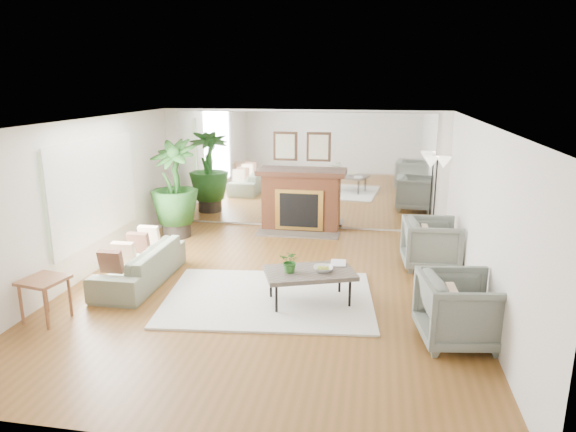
% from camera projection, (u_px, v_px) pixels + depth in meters
% --- Properties ---
extents(ground, '(7.00, 7.00, 0.00)m').
position_uv_depth(ground, '(268.00, 289.00, 7.80)').
color(ground, brown).
rests_on(ground, ground).
extents(wall_left, '(0.02, 7.00, 2.50)m').
position_uv_depth(wall_left, '(80.00, 201.00, 7.98)').
color(wall_left, silver).
rests_on(wall_left, ground).
extents(wall_right, '(0.02, 7.00, 2.50)m').
position_uv_depth(wall_right, '(482.00, 218.00, 6.99)').
color(wall_right, silver).
rests_on(wall_right, ground).
extents(wall_back, '(6.00, 0.02, 2.50)m').
position_uv_depth(wall_back, '(302.00, 170.00, 10.81)').
color(wall_back, silver).
rests_on(wall_back, ground).
extents(mirror_panel, '(5.40, 0.04, 2.40)m').
position_uv_depth(mirror_panel, '(302.00, 170.00, 10.79)').
color(mirror_panel, silver).
rests_on(mirror_panel, wall_back).
extents(window_panel, '(0.04, 2.40, 1.50)m').
position_uv_depth(window_panel, '(95.00, 190.00, 8.33)').
color(window_panel, '#B2E09E').
rests_on(window_panel, wall_left).
extents(fireplace, '(1.85, 0.83, 2.05)m').
position_uv_depth(fireplace, '(300.00, 200.00, 10.74)').
color(fireplace, brown).
rests_on(fireplace, ground).
extents(area_rug, '(3.18, 2.42, 0.03)m').
position_uv_depth(area_rug, '(269.00, 298.00, 7.43)').
color(area_rug, silver).
rests_on(area_rug, ground).
extents(coffee_table, '(1.40, 1.10, 0.49)m').
position_uv_depth(coffee_table, '(310.00, 274.00, 7.18)').
color(coffee_table, '#574F45').
rests_on(coffee_table, ground).
extents(sofa, '(0.78, 1.97, 0.57)m').
position_uv_depth(sofa, '(140.00, 265.00, 8.00)').
color(sofa, gray).
rests_on(sofa, ground).
extents(armchair_back, '(0.97, 0.95, 0.84)m').
position_uv_depth(armchair_back, '(431.00, 244.00, 8.62)').
color(armchair_back, slate).
rests_on(armchair_back, ground).
extents(armchair_front, '(1.06, 1.04, 0.85)m').
position_uv_depth(armchair_front, '(460.00, 310.00, 6.10)').
color(armchair_front, slate).
rests_on(armchair_front, ground).
extents(side_table, '(0.60, 0.60, 0.59)m').
position_uv_depth(side_table, '(44.00, 285.00, 6.66)').
color(side_table, '#905C39').
rests_on(side_table, ground).
extents(potted_ficus, '(1.12, 1.12, 1.96)m').
position_uv_depth(potted_ficus, '(174.00, 186.00, 10.19)').
color(potted_ficus, black).
rests_on(potted_ficus, ground).
extents(floor_lamp, '(0.54, 0.30, 1.65)m').
position_uv_depth(floor_lamp, '(437.00, 169.00, 9.95)').
color(floor_lamp, black).
rests_on(floor_lamp, ground).
extents(tabletop_plant, '(0.34, 0.31, 0.32)m').
position_uv_depth(tabletop_plant, '(291.00, 261.00, 7.07)').
color(tabletop_plant, '#296525').
rests_on(tabletop_plant, coffee_table).
extents(fruit_bowl, '(0.30, 0.30, 0.07)m').
position_uv_depth(fruit_bowl, '(323.00, 269.00, 7.14)').
color(fruit_bowl, '#905C39').
rests_on(fruit_bowl, coffee_table).
extents(book, '(0.23, 0.31, 0.02)m').
position_uv_depth(book, '(331.00, 263.00, 7.44)').
color(book, '#905C39').
rests_on(book, coffee_table).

